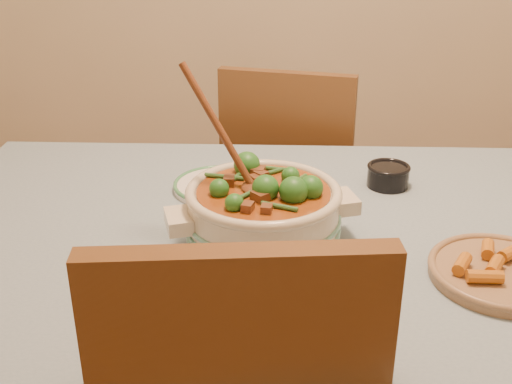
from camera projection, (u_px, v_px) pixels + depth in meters
dining_table at (285, 268)px, 1.46m from camera, size 1.68×1.08×0.76m
stew_casserole at (263, 210)px, 1.34m from camera, size 0.41×0.39×0.38m
white_plate at (218, 185)px, 1.62m from camera, size 0.28×0.28×0.02m
condiment_bowl at (388, 174)px, 1.63m from camera, size 0.12×0.12×0.06m
fried_plate at (502, 270)px, 1.24m from camera, size 0.31×0.31×0.05m
chair_far at (291, 178)px, 2.25m from camera, size 0.52×0.52×0.94m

